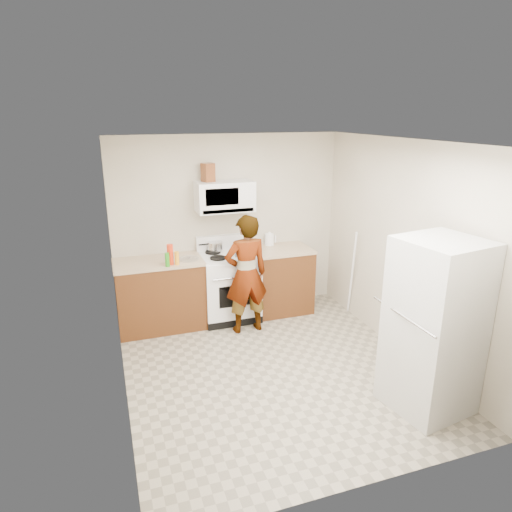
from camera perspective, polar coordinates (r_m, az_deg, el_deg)
name	(u,v)px	position (r m, az deg, el deg)	size (l,w,h in m)	color
floor	(273,369)	(5.31, 2.18, -13.94)	(3.60, 3.60, 0.00)	gray
back_wall	(229,226)	(6.41, -3.42, 3.81)	(3.20, 0.02, 2.50)	beige
right_wall	(403,250)	(5.53, 17.92, 0.70)	(0.02, 3.60, 2.50)	beige
cabinet_left	(160,295)	(6.19, -11.87, -4.85)	(1.12, 0.62, 0.90)	#593115
counter_left	(158,262)	(6.03, -12.15, -0.75)	(1.14, 0.64, 0.04)	tan
cabinet_right	(281,281)	(6.59, 3.13, -3.10)	(0.80, 0.62, 0.90)	#593115
counter_right	(281,250)	(6.44, 3.20, 0.80)	(0.82, 0.64, 0.04)	tan
gas_range	(229,285)	(6.33, -3.42, -3.63)	(0.76, 0.65, 1.13)	white
microwave	(225,196)	(6.12, -3.95, 7.45)	(0.76, 0.38, 0.40)	white
person	(246,274)	(5.85, -1.23, -2.32)	(0.57, 0.38, 1.57)	tan
fridge	(434,327)	(4.64, 21.36, -8.24)	(0.70, 0.70, 1.70)	silver
kettle	(269,239)	(6.58, 1.68, 2.08)	(0.13, 0.13, 0.16)	white
jug	(208,172)	(6.06, -6.02, 10.35)	(0.14, 0.14, 0.24)	brown
saucepan	(215,246)	(6.29, -5.15, 1.24)	(0.21, 0.21, 0.11)	silver
tray	(244,253)	(6.14, -1.57, 0.35)	(0.25, 0.16, 0.05)	silver
bottle_spray	(170,255)	(5.81, -10.68, 0.18)	(0.08, 0.08, 0.26)	red
bottle_hot_sauce	(177,258)	(5.80, -9.86, -0.27)	(0.06, 0.06, 0.17)	orange
bottle_green_cap	(167,260)	(5.76, -11.03, -0.46)	(0.05, 0.05, 0.17)	#248C19
pot_lid	(188,259)	(6.01, -8.44, -0.36)	(0.27, 0.27, 0.01)	silver
broom	(352,273)	(6.47, 11.92, -2.14)	(0.03, 0.03, 1.27)	white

